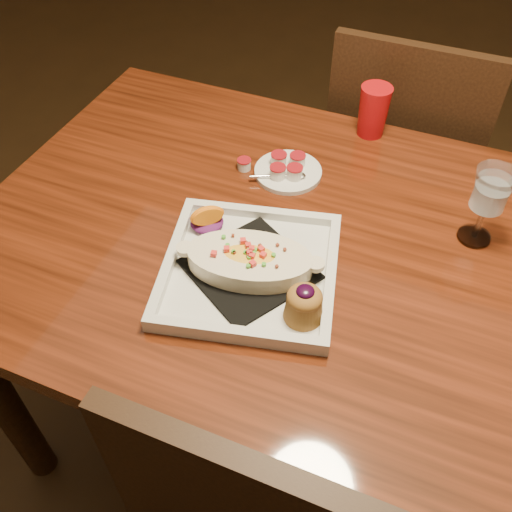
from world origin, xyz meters
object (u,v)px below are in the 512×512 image
at_px(table, 344,288).
at_px(saucer, 287,170).
at_px(red_tumbler, 373,111).
at_px(plate, 253,268).
at_px(chair_far, 400,166).
at_px(goblet, 490,194).

distance_m(table, saucer, 0.29).
bearing_deg(table, red_tumbler, 99.48).
xyz_separation_m(table, plate, (-0.15, -0.12, 0.12)).
height_order(saucer, red_tumbler, red_tumbler).
xyz_separation_m(chair_far, red_tumbler, (-0.07, -0.23, 0.30)).
relative_size(table, plate, 4.03).
xyz_separation_m(chair_far, plate, (-0.15, -0.75, 0.27)).
height_order(chair_far, red_tumbler, chair_far).
xyz_separation_m(plate, goblet, (0.36, 0.26, 0.08)).
relative_size(table, chair_far, 1.61).
bearing_deg(goblet, plate, -144.11).
bearing_deg(red_tumbler, goblet, -43.59).
xyz_separation_m(plate, red_tumbler, (0.08, 0.52, 0.03)).
bearing_deg(plate, saucer, 85.59).
xyz_separation_m(table, chair_far, (-0.00, 0.63, -0.15)).
bearing_deg(table, goblet, 33.29).
bearing_deg(chair_far, table, 90.00).
relative_size(plate, saucer, 2.54).
height_order(table, goblet, goblet).
xyz_separation_m(chair_far, saucer, (-0.19, -0.45, 0.26)).
distance_m(table, chair_far, 0.65).
xyz_separation_m(table, saucer, (-0.19, 0.18, 0.11)).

